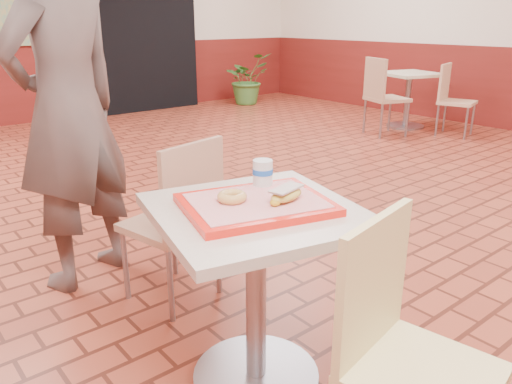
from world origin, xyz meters
TOP-DOWN VIEW (x-y plane):
  - wainscot_band at (0.00, 0.00)m, footprint 8.00×10.00m
  - corridor_doorway at (1.20, 4.88)m, footprint 1.60×0.22m
  - main_table at (-1.42, -0.88)m, footprint 0.68×0.68m
  - chair_main_front at (-1.36, -1.46)m, footprint 0.45×0.45m
  - chair_main_back at (-1.33, -0.20)m, footprint 0.45×0.45m
  - customer at (-1.60, 0.35)m, footprint 0.78×0.64m
  - serving_tray at (-1.42, -0.88)m, footprint 0.49×0.38m
  - ring_donut at (-1.49, -0.83)m, footprint 0.13×0.13m
  - long_john_donut at (-1.34, -0.95)m, footprint 0.16×0.11m
  - paper_cup at (-1.29, -0.76)m, footprint 0.08×0.08m
  - second_table at (3.12, 1.59)m, footprint 0.66×0.66m
  - chair_second_left at (2.48, 1.51)m, footprint 0.53×0.53m
  - chair_second_front at (3.13, 1.00)m, footprint 0.48×0.48m
  - potted_plant at (2.68, 4.34)m, footprint 0.79×0.70m

SIDE VIEW (x-z plane):
  - potted_plant at x=2.68m, z-range 0.00..0.81m
  - chair_main_back at x=-1.33m, z-range 0.05..0.87m
  - chair_main_front at x=-1.36m, z-range 0.05..0.88m
  - chair_second_front at x=3.13m, z-range 0.05..0.88m
  - second_table at x=3.12m, z-range 0.12..0.81m
  - main_table at x=-1.42m, z-range 0.12..0.84m
  - wainscot_band at x=0.00m, z-range 0.00..1.00m
  - chair_second_left at x=2.48m, z-range 0.05..0.96m
  - serving_tray at x=-1.42m, z-range 0.72..0.75m
  - ring_donut at x=-1.49m, z-range 0.75..0.78m
  - long_john_donut at x=-1.34m, z-range 0.75..0.79m
  - paper_cup at x=-1.29m, z-range 0.75..0.84m
  - customer at x=-1.60m, z-range 0.00..1.83m
  - corridor_doorway at x=1.20m, z-range 0.00..2.20m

